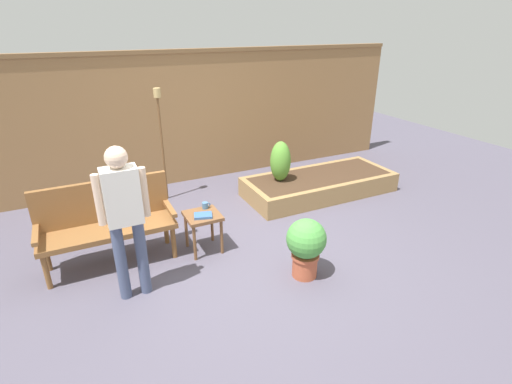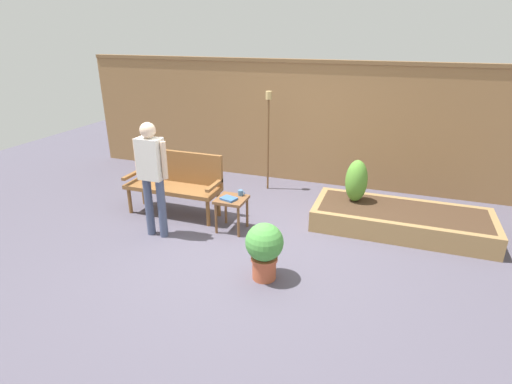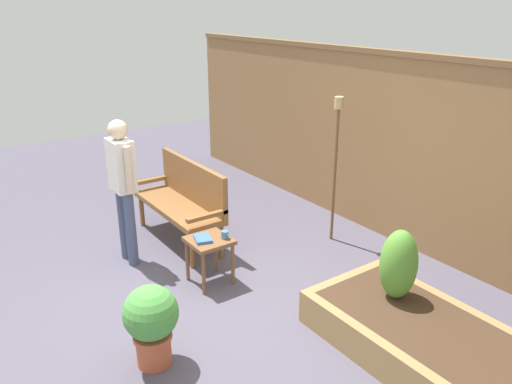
% 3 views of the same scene
% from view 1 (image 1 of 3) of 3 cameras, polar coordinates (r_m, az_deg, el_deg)
% --- Properties ---
extents(ground_plane, '(14.00, 14.00, 0.00)m').
position_cam_1_polar(ground_plane, '(4.66, -2.34, -9.20)').
color(ground_plane, '#514C5B').
extents(fence_back, '(8.40, 0.14, 2.16)m').
position_cam_1_polar(fence_back, '(6.54, -11.97, 10.52)').
color(fence_back, olive).
rests_on(fence_back, ground_plane).
extents(garden_bench, '(1.44, 0.48, 0.94)m').
position_cam_1_polar(garden_bench, '(4.61, -21.26, -3.53)').
color(garden_bench, brown).
rests_on(garden_bench, ground_plane).
extents(side_table, '(0.40, 0.40, 0.48)m').
position_cam_1_polar(side_table, '(4.59, -7.84, -4.19)').
color(side_table, brown).
rests_on(side_table, ground_plane).
extents(cup_on_table, '(0.10, 0.07, 0.08)m').
position_cam_1_polar(cup_on_table, '(4.67, -7.49, -1.97)').
color(cup_on_table, teal).
rests_on(cup_on_table, side_table).
extents(book_on_table, '(0.24, 0.20, 0.03)m').
position_cam_1_polar(book_on_table, '(4.49, -7.82, -3.45)').
color(book_on_table, '#38609E').
rests_on(book_on_table, side_table).
extents(potted_boxwood, '(0.42, 0.42, 0.67)m').
position_cam_1_polar(potted_boxwood, '(4.14, 7.39, -7.63)').
color(potted_boxwood, '#B75638').
rests_on(potted_boxwood, ground_plane).
extents(raised_planter_bed, '(2.40, 1.00, 0.30)m').
position_cam_1_polar(raised_planter_bed, '(6.28, 9.31, 1.12)').
color(raised_planter_bed, '#997547').
rests_on(raised_planter_bed, ground_plane).
extents(shrub_near_bench, '(0.31, 0.31, 0.62)m').
position_cam_1_polar(shrub_near_bench, '(5.86, 3.63, 4.54)').
color(shrub_near_bench, brown).
rests_on(shrub_near_bench, raised_planter_bed).
extents(tiki_torch, '(0.10, 0.10, 1.69)m').
position_cam_1_polar(tiki_torch, '(5.85, -13.95, 9.50)').
color(tiki_torch, brown).
rests_on(tiki_torch, ground_plane).
extents(person_by_bench, '(0.47, 0.20, 1.56)m').
position_cam_1_polar(person_by_bench, '(3.77, -18.86, -2.75)').
color(person_by_bench, '#475170').
rests_on(person_by_bench, ground_plane).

